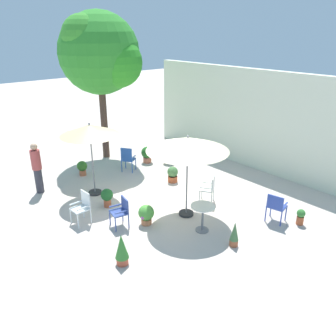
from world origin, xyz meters
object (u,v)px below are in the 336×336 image
Objects in this scene: potted_plant_6 at (173,174)px; standing_person at (37,167)px; potted_plant_0 at (234,234)px; potted_plant_2 at (301,216)px; patio_chair_2 at (276,206)px; potted_plant_1 at (146,214)px; potted_plant_7 at (169,154)px; patio_chair_3 at (128,158)px; potted_plant_5 at (122,249)px; patio_umbrella_1 at (90,131)px; potted_plant_3 at (107,196)px; patio_umbrella_0 at (188,145)px; patio_chair_4 at (121,210)px; cafe_table_0 at (203,214)px; potted_plant_8 at (147,154)px; patio_chair_1 at (209,187)px; potted_plant_4 at (82,167)px; shade_tree at (101,53)px; patio_chair_0 at (82,206)px.

potted_plant_6 is 0.33× the size of standing_person.
potted_plant_2 is (0.57, 2.25, -0.09)m from potted_plant_0.
patio_chair_2 is 0.50× the size of standing_person.
standing_person reaches higher than potted_plant_1.
patio_chair_3 is at bearing -99.78° from potted_plant_7.
patio_chair_3 reaches higher than potted_plant_2.
patio_umbrella_1 is at bearing 159.24° from potted_plant_5.
patio_chair_3 is 1.66× the size of potted_plant_3.
patio_umbrella_0 is 3.12m from potted_plant_3.
patio_chair_4 is at bearing -128.49° from patio_chair_2.
cafe_table_0 is 5.54m from potted_plant_8.
patio_chair_1 is at bearing 7.42° from patio_chair_3.
patio_chair_2 is at bearing -1.47° from potted_plant_8.
shade_tree is at bearing 121.85° from potted_plant_4.
potted_plant_1 is at bearing 20.07° from standing_person.
potted_plant_4 is at bearing -140.87° from potted_plant_6.
standing_person is (-1.34, -1.35, -1.30)m from patio_umbrella_1.
patio_chair_0 is at bearing -140.99° from patio_chair_4.
patio_umbrella_0 is 1.01× the size of patio_umbrella_1.
patio_chair_1 is 5.75m from standing_person.
potted_plant_1 is at bearing -96.46° from patio_chair_1.
potted_plant_6 is 1.92m from potted_plant_7.
potted_plant_3 is 3.99m from potted_plant_8.
potted_plant_2 is at bearing 34.57° from standing_person.
potted_plant_5 is 4.90m from potted_plant_6.
patio_chair_4 is at bearing -102.69° from patio_chair_1.
shade_tree is 6.91m from patio_chair_1.
shade_tree reaches higher than potted_plant_8.
potted_plant_6 is 0.87× the size of potted_plant_7.
patio_chair_1 reaches higher than potted_plant_5.
patio_umbrella_1 is 6.08m from patio_chair_2.
potted_plant_0 is at bearing 64.00° from potted_plant_5.
patio_umbrella_1 is at bearing -149.36° from patio_chair_2.
patio_chair_2 reaches higher than patio_chair_4.
potted_plant_4 is at bearing 167.29° from patio_chair_4.
patio_chair_3 is 1.22× the size of potted_plant_5.
potted_plant_5 is (1.06, -1.54, 0.10)m from potted_plant_1.
potted_plant_1 is at bearing 124.58° from potted_plant_5.
patio_umbrella_1 is 2.90m from patio_chair_4.
standing_person is (-2.75, -0.18, 0.38)m from patio_chair_0.
patio_umbrella_0 is at bearing -84.68° from patio_chair_1.
cafe_table_0 is 3.37m from potted_plant_6.
potted_plant_3 is at bearing -8.95° from patio_umbrella_1.
patio_umbrella_1 is 4.15× the size of potted_plant_1.
shade_tree is 2.39× the size of patio_umbrella_1.
potted_plant_7 is (-5.55, 2.62, 0.04)m from potted_plant_0.
potted_plant_4 is (-3.11, 1.62, -0.21)m from patio_chair_0.
potted_plant_1 is 0.73× the size of potted_plant_5.
patio_umbrella_1 is 2.69m from patio_chair_3.
potted_plant_8 is at bearing 87.71° from standing_person.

